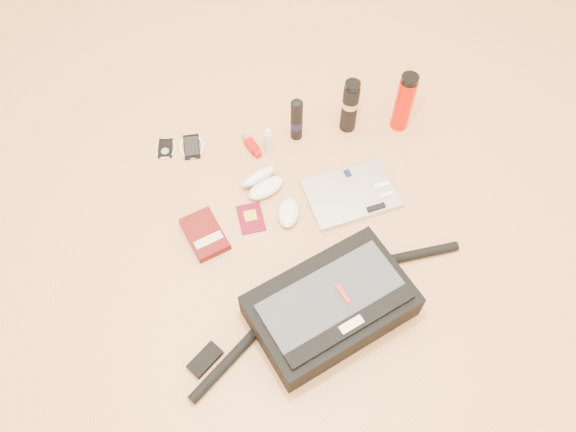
{
  "coord_description": "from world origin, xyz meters",
  "views": [
    {
      "loc": [
        -0.27,
        -0.9,
        1.68
      ],
      "look_at": [
        -0.05,
        0.04,
        0.06
      ],
      "focal_mm": 35.0,
      "sensor_mm": 36.0,
      "label": 1
    }
  ],
  "objects_px": {
    "book": "(205,234)",
    "thermos_red": "(404,102)",
    "messenger_bag": "(330,306)",
    "thermos_black": "(350,106)",
    "laptop": "(351,194)"
  },
  "relations": [
    {
      "from": "laptop",
      "to": "messenger_bag",
      "type": "bearing_deg",
      "value": -121.3
    },
    {
      "from": "messenger_bag",
      "to": "laptop",
      "type": "distance_m",
      "value": 0.46
    },
    {
      "from": "book",
      "to": "thermos_red",
      "type": "height_order",
      "value": "thermos_red"
    },
    {
      "from": "book",
      "to": "thermos_black",
      "type": "distance_m",
      "value": 0.71
    },
    {
      "from": "messenger_bag",
      "to": "thermos_black",
      "type": "distance_m",
      "value": 0.77
    },
    {
      "from": "thermos_red",
      "to": "messenger_bag",
      "type": "bearing_deg",
      "value": -124.03
    },
    {
      "from": "thermos_black",
      "to": "laptop",
      "type": "bearing_deg",
      "value": -103.43
    },
    {
      "from": "laptop",
      "to": "book",
      "type": "bearing_deg",
      "value": 179.04
    },
    {
      "from": "book",
      "to": "thermos_black",
      "type": "relative_size",
      "value": 0.85
    },
    {
      "from": "laptop",
      "to": "thermos_red",
      "type": "height_order",
      "value": "thermos_red"
    },
    {
      "from": "messenger_bag",
      "to": "laptop",
      "type": "xyz_separation_m",
      "value": [
        0.19,
        0.41,
        -0.05
      ]
    },
    {
      "from": "messenger_bag",
      "to": "book",
      "type": "height_order",
      "value": "messenger_bag"
    },
    {
      "from": "thermos_red",
      "to": "thermos_black",
      "type": "bearing_deg",
      "value": 170.05
    },
    {
      "from": "book",
      "to": "thermos_black",
      "type": "bearing_deg",
      "value": 14.66
    },
    {
      "from": "messenger_bag",
      "to": "book",
      "type": "bearing_deg",
      "value": 114.87
    }
  ]
}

